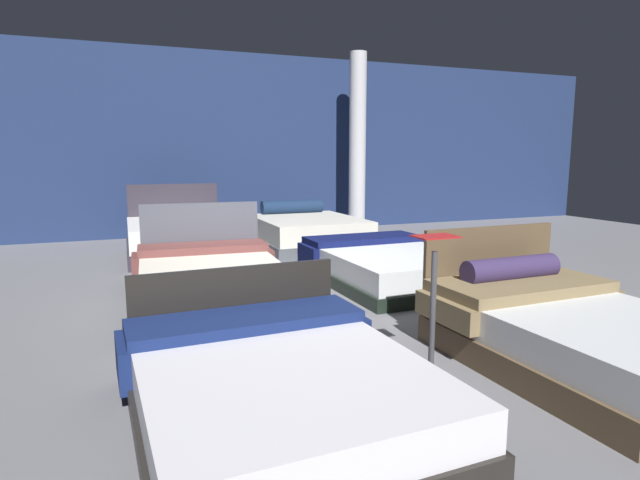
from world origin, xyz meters
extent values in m
cube|color=slate|center=(0.00, 0.00, -0.01)|extent=(18.00, 18.00, 0.02)
cube|color=navy|center=(0.00, 5.03, 1.75)|extent=(18.00, 0.06, 3.50)
cube|color=black|center=(-1.12, -2.61, 0.07)|extent=(1.68, 2.03, 0.14)
cube|color=white|center=(-1.12, -2.61, 0.25)|extent=(1.62, 1.97, 0.23)
cube|color=black|center=(-1.16, -1.62, 0.36)|extent=(1.51, 0.10, 0.72)
cube|color=navy|center=(-1.14, -1.90, 0.40)|extent=(1.60, 0.55, 0.07)
cube|color=navy|center=(-1.95, -1.93, 0.23)|extent=(0.09, 0.50, 0.26)
cube|color=navy|center=(-0.34, -1.87, 0.23)|extent=(0.09, 0.50, 0.26)
cube|color=brown|center=(1.10, -2.66, 0.10)|extent=(1.48, 2.00, 0.21)
cube|color=silver|center=(1.10, -2.66, 0.32)|extent=(1.42, 1.94, 0.23)
cube|color=brown|center=(1.08, -1.68, 0.46)|extent=(1.34, 0.07, 0.92)
cube|color=olive|center=(1.08, -2.06, 0.48)|extent=(1.43, 0.73, 0.09)
cube|color=olive|center=(0.36, -2.07, 0.34)|extent=(0.10, 0.70, 0.18)
cube|color=olive|center=(1.81, -2.04, 0.34)|extent=(0.10, 0.70, 0.18)
cylinder|color=#362952|center=(1.08, -1.94, 0.59)|extent=(0.90, 0.23, 0.20)
cube|color=#4F535F|center=(-1.05, 0.03, 0.08)|extent=(1.59, 2.15, 0.16)
cube|color=silver|center=(-1.05, 0.03, 0.29)|extent=(1.53, 2.09, 0.25)
cube|color=#4F535F|center=(-1.00, 1.06, 0.48)|extent=(1.39, 0.11, 0.96)
cube|color=brown|center=(-1.01, 0.80, 0.46)|extent=(1.49, 0.54, 0.09)
cube|color=brown|center=(-1.76, 0.84, 0.29)|extent=(0.11, 0.47, 0.24)
cube|color=brown|center=(-0.26, 0.76, 0.29)|extent=(0.11, 0.47, 0.24)
cube|color=black|center=(1.10, 0.11, 0.07)|extent=(1.58, 2.16, 0.14)
cube|color=silver|center=(1.10, 0.11, 0.27)|extent=(1.52, 2.10, 0.25)
cube|color=#0D1443|center=(1.09, 0.86, 0.43)|extent=(1.53, 0.60, 0.08)
cube|color=#0D1443|center=(0.31, 0.84, 0.25)|extent=(0.09, 0.57, 0.29)
cube|color=#0D1443|center=(1.86, 0.87, 0.25)|extent=(0.09, 0.57, 0.29)
cube|color=#312C36|center=(-1.05, 2.83, 0.11)|extent=(1.59, 1.93, 0.21)
cube|color=white|center=(-1.05, 2.83, 0.37)|extent=(1.53, 1.87, 0.32)
cube|color=#312C36|center=(-1.03, 3.78, 0.53)|extent=(1.47, 0.07, 1.06)
cube|color=#4F535A|center=(1.03, 2.81, 0.09)|extent=(1.68, 2.02, 0.19)
cube|color=silver|center=(1.03, 2.81, 0.35)|extent=(1.62, 1.96, 0.32)
cylinder|color=#152847|center=(1.02, 3.61, 0.63)|extent=(1.13, 0.25, 0.24)
cylinder|color=#3F3F44|center=(0.00, -2.44, 0.01)|extent=(0.24, 0.24, 0.02)
cylinder|color=#3F3F44|center=(0.00, -2.44, 0.45)|extent=(0.04, 0.04, 0.89)
cube|color=#B21E1E|center=(0.00, -2.44, 0.99)|extent=(0.28, 0.20, 0.01)
cylinder|color=silver|center=(2.56, 4.15, 1.75)|extent=(0.33, 0.33, 3.50)
camera|label=1|loc=(-1.94, -5.32, 1.51)|focal=29.42mm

